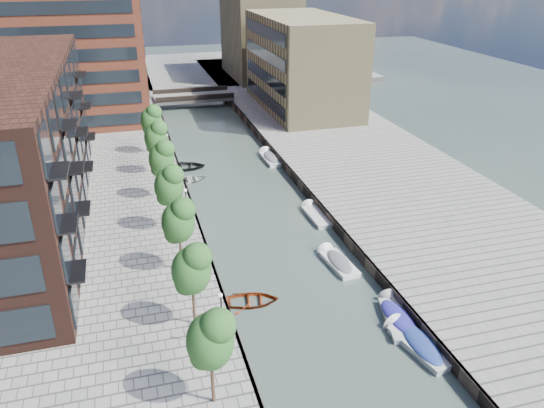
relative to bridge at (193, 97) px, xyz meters
name	(u,v)px	position (x,y,z in m)	size (l,w,h in m)	color
water	(232,170)	(0.00, -32.00, -1.39)	(300.00, 300.00, 0.00)	#38473F
quay_right	(357,154)	(16.00, -32.00, -0.89)	(20.00, 140.00, 1.00)	gray
quay_wall_left	(180,172)	(-6.10, -32.00, -0.89)	(0.25, 140.00, 1.00)	#332823
quay_wall_right	(281,162)	(6.10, -32.00, -0.89)	(0.25, 140.00, 1.00)	#332823
far_closure	(175,71)	(0.00, 28.00, -0.89)	(80.00, 40.00, 1.00)	gray
apartment_block	(26,148)	(-20.00, -42.00, 6.61)	(8.00, 38.00, 14.00)	black
tower	(71,12)	(-17.00, -7.00, 14.61)	(18.00, 18.00, 30.00)	#9B462D
tan_block_near	(302,63)	(16.00, -10.00, 6.61)	(12.00, 25.00, 14.00)	#928359
tan_block_far	(260,35)	(16.00, 16.00, 7.61)	(12.00, 20.00, 16.00)	#928359
bridge	(193,97)	(0.00, 0.00, 0.00)	(13.00, 6.00, 1.30)	gray
tree_0	(210,338)	(-8.50, -68.00, 3.92)	(2.50, 2.50, 5.95)	#382619
tree_1	(191,268)	(-8.50, -61.00, 3.92)	(2.50, 2.50, 5.95)	#382619
tree_2	(178,219)	(-8.50, -54.00, 3.92)	(2.50, 2.50, 5.95)	#382619
tree_3	(169,184)	(-8.50, -47.00, 3.92)	(2.50, 2.50, 5.95)	#382619
tree_4	(161,157)	(-8.50, -40.00, 3.92)	(2.50, 2.50, 5.95)	#382619
tree_5	(156,136)	(-8.50, -33.00, 3.92)	(2.50, 2.50, 5.95)	#382619
tree_6	(151,119)	(-8.50, -26.00, 3.92)	(2.50, 2.50, 5.95)	#382619
lamp_0	(222,316)	(-7.20, -64.00, 2.12)	(0.24, 0.24, 4.12)	black
lamp_1	(187,206)	(-7.20, -48.00, 2.12)	(0.24, 0.24, 4.12)	black
lamp_2	(168,148)	(-7.20, -32.00, 2.12)	(0.24, 0.24, 4.12)	black
sloop_2	(252,303)	(-4.03, -58.42, -1.39)	(2.91, 4.07, 0.84)	maroon
sloop_3	(190,181)	(-5.18, -34.03, -1.39)	(2.87, 4.02, 0.83)	beige
sloop_4	(184,169)	(-5.40, -29.93, -1.39)	(3.69, 5.17, 1.07)	black
motorboat_0	(416,343)	(5.15, -65.87, -1.18)	(2.78, 5.45, 1.73)	silver
motorboat_1	(337,261)	(4.01, -54.97, -1.20)	(2.09, 4.86, 1.57)	white
motorboat_2	(315,215)	(5.38, -46.12, -1.29)	(1.86, 4.99, 1.65)	silver
motorboat_3	(397,316)	(5.26, -62.98, -1.18)	(2.88, 5.38, 1.70)	#B5B6B4
motorboat_4	(270,158)	(5.39, -29.65, -1.18)	(1.96, 5.35, 1.77)	white
car	(278,106)	(11.85, -10.83, 0.30)	(1.62, 4.04, 1.38)	#929496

